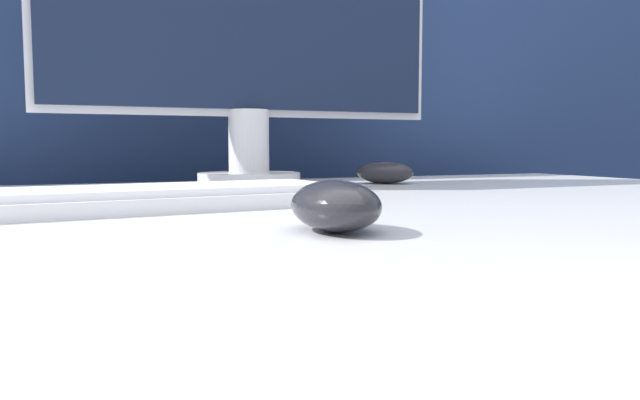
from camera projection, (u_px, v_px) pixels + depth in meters
name	position (u px, v px, depth m)	size (l,w,h in m)	color
partition_panel	(181.00, 232.00, 1.30)	(5.00, 0.03, 1.21)	navy
computer_mouse_near	(335.00, 206.00, 0.49)	(0.08, 0.11, 0.04)	#232328
keyboard	(171.00, 197.00, 0.67)	(0.38, 0.17, 0.02)	white
monitor	(247.00, 0.00, 1.06)	(0.69, 0.18, 0.57)	silver
computer_mouse_far	(385.00, 172.00, 1.10)	(0.12, 0.12, 0.04)	#232328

